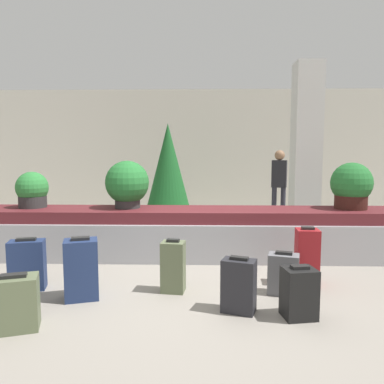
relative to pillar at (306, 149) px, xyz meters
name	(u,v)px	position (x,y,z in m)	size (l,w,h in m)	color
ground_plane	(189,284)	(-2.11, -2.91, -1.60)	(18.00, 18.00, 0.00)	gray
back_wall	(197,150)	(-2.11, 3.00, 0.00)	(18.00, 0.06, 3.20)	beige
carousel	(192,233)	(-2.11, -1.70, -1.26)	(7.83, 0.93, 0.71)	#9E9EA3
pillar	(306,149)	(0.00, 0.00, 0.00)	(0.49, 0.49, 3.20)	silver
suitcase_0	(299,293)	(-1.06, -3.77, -1.36)	(0.33, 0.30, 0.50)	black
suitcase_1	(173,267)	(-2.28, -3.15, -1.32)	(0.28, 0.24, 0.59)	#5B6647
suitcase_2	(81,269)	(-3.23, -3.37, -1.28)	(0.40, 0.35, 0.66)	navy
suitcase_3	(307,257)	(-0.74, -2.89, -1.27)	(0.27, 0.24, 0.69)	maroon
suitcase_4	(239,285)	(-1.61, -3.66, -1.34)	(0.36, 0.29, 0.55)	#232328
suitcase_5	(15,303)	(-3.59, -4.08, -1.36)	(0.45, 0.37, 0.50)	#5B6647
suitcase_6	(283,274)	(-1.08, -3.19, -1.38)	(0.37, 0.29, 0.47)	slate
suitcase_7	(27,265)	(-3.92, -3.12, -1.32)	(0.42, 0.29, 0.59)	navy
potted_plant_0	(127,184)	(-3.08, -1.62, -0.54)	(0.65, 0.65, 0.71)	#2D2D2D
potted_plant_1	(32,190)	(-4.53, -1.61, -0.63)	(0.48, 0.48, 0.54)	#2D2D2D
potted_plant_2	(351,186)	(0.24, -1.62, -0.56)	(0.60, 0.60, 0.68)	#381914
traveler_0	(279,179)	(-0.25, 1.18, -0.66)	(0.36, 0.27, 1.58)	#282833
decorated_tree	(168,169)	(-2.70, 1.00, -0.43)	(1.03, 1.03, 2.16)	#4C331E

